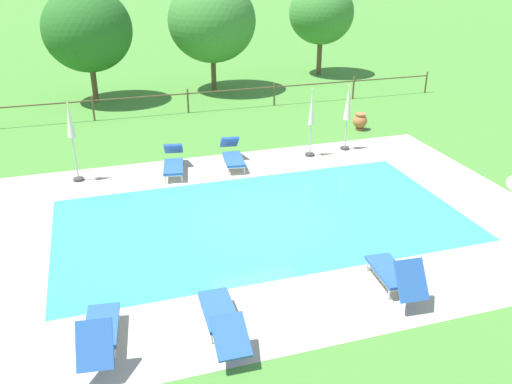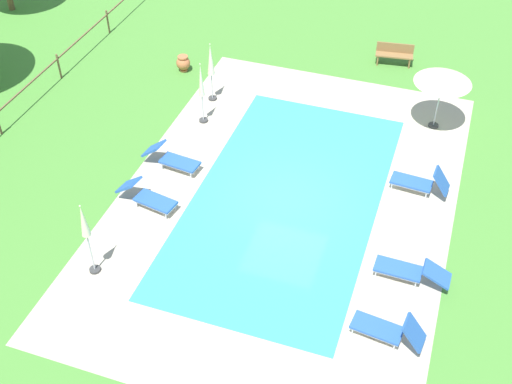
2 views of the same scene
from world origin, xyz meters
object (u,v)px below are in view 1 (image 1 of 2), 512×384
(sun_lounger_south_near_corner, at_px, (232,154))
(tree_west_mid, at_px, (321,13))
(sun_lounger_north_near_steps, at_px, (222,318))
(patio_umbrella_closed_row_west, at_px, (71,129))
(patio_umbrella_closed_row_centre, at_px, (311,115))
(patio_umbrella_closed_row_mid_west, at_px, (348,107))
(sun_lounger_north_mid, at_px, (100,332))
(terracotta_urn_near_fence, at_px, (360,121))
(tree_far_west, at_px, (87,30))
(sun_lounger_north_far, at_px, (173,162))
(tree_centre, at_px, (212,21))
(sun_lounger_north_end, at_px, (395,274))

(sun_lounger_south_near_corner, height_order, tree_west_mid, tree_west_mid)
(sun_lounger_north_near_steps, distance_m, patio_umbrella_closed_row_west, 8.85)
(patio_umbrella_closed_row_centre, bearing_deg, patio_umbrella_closed_row_mid_west, 8.81)
(sun_lounger_north_mid, height_order, patio_umbrella_closed_row_west, patio_umbrella_closed_row_west)
(sun_lounger_south_near_corner, bearing_deg, patio_umbrella_closed_row_centre, 1.00)
(sun_lounger_south_near_corner, relative_size, patio_umbrella_closed_row_west, 0.82)
(terracotta_urn_near_fence, bearing_deg, sun_lounger_north_mid, -135.70)
(sun_lounger_north_mid, bearing_deg, tree_far_west, 88.22)
(terracotta_urn_near_fence, relative_size, tree_west_mid, 0.13)
(sun_lounger_north_near_steps, relative_size, sun_lounger_north_far, 1.01)
(sun_lounger_south_near_corner, distance_m, patio_umbrella_closed_row_mid_west, 4.42)
(tree_west_mid, bearing_deg, tree_far_west, -169.39)
(patio_umbrella_closed_row_centre, distance_m, tree_centre, 10.31)
(sun_lounger_north_mid, height_order, tree_centre, tree_centre)
(sun_lounger_north_end, distance_m, patio_umbrella_closed_row_mid_west, 8.76)
(sun_lounger_north_mid, relative_size, patio_umbrella_closed_row_centre, 0.80)
(patio_umbrella_closed_row_mid_west, height_order, tree_west_mid, tree_west_mid)
(sun_lounger_north_end, bearing_deg, tree_far_west, 107.27)
(patio_umbrella_closed_row_west, bearing_deg, sun_lounger_north_end, -51.91)
(sun_lounger_north_end, relative_size, patio_umbrella_closed_row_mid_west, 0.79)
(sun_lounger_north_end, xyz_separation_m, sun_lounger_south_near_corner, (-1.42, 7.93, -0.02))
(sun_lounger_north_near_steps, distance_m, tree_west_mid, 23.01)
(sun_lounger_north_end, height_order, patio_umbrella_closed_row_west, patio_umbrella_closed_row_west)
(sun_lounger_north_end, distance_m, terracotta_urn_near_fence, 10.99)
(patio_umbrella_closed_row_centre, relative_size, terracotta_urn_near_fence, 3.62)
(sun_lounger_north_far, relative_size, patio_umbrella_closed_row_west, 0.83)
(sun_lounger_north_far, relative_size, tree_centre, 0.39)
(sun_lounger_north_end, distance_m, patio_umbrella_closed_row_west, 10.38)
(sun_lounger_north_end, relative_size, patio_umbrella_closed_row_west, 0.74)
(patio_umbrella_closed_row_centre, relative_size, tree_west_mid, 0.48)
(sun_lounger_north_mid, height_order, terracotta_urn_near_fence, sun_lounger_north_mid)
(tree_far_west, bearing_deg, sun_lounger_north_near_steps, -84.72)
(tree_west_mid, bearing_deg, patio_umbrella_closed_row_centre, -114.68)
(sun_lounger_south_near_corner, distance_m, terracotta_urn_near_fence, 6.19)
(terracotta_urn_near_fence, bearing_deg, sun_lounger_north_far, -164.14)
(sun_lounger_north_far, xyz_separation_m, patio_umbrella_closed_row_mid_west, (6.23, 0.34, 1.18))
(patio_umbrella_closed_row_centre, xyz_separation_m, tree_far_west, (-6.84, 9.61, 1.79))
(sun_lounger_north_end, bearing_deg, sun_lounger_north_far, 113.34)
(sun_lounger_north_near_steps, height_order, patio_umbrella_closed_row_mid_west, patio_umbrella_closed_row_mid_west)
(tree_west_mid, relative_size, tree_centre, 0.93)
(patio_umbrella_closed_row_west, height_order, tree_west_mid, tree_west_mid)
(patio_umbrella_closed_row_west, height_order, tree_far_west, tree_far_west)
(sun_lounger_north_end, xyz_separation_m, tree_far_west, (-5.47, 17.59, 2.87))
(sun_lounger_north_mid, relative_size, sun_lounger_south_near_corner, 0.94)
(sun_lounger_north_mid, bearing_deg, tree_centre, 70.72)
(sun_lounger_north_far, distance_m, tree_west_mid, 16.07)
(sun_lounger_south_near_corner, distance_m, patio_umbrella_closed_row_west, 5.11)
(patio_umbrella_closed_row_mid_west, relative_size, tree_west_mid, 0.47)
(sun_lounger_north_near_steps, relative_size, terracotta_urn_near_fence, 3.15)
(tree_far_west, bearing_deg, sun_lounger_north_mid, -91.78)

